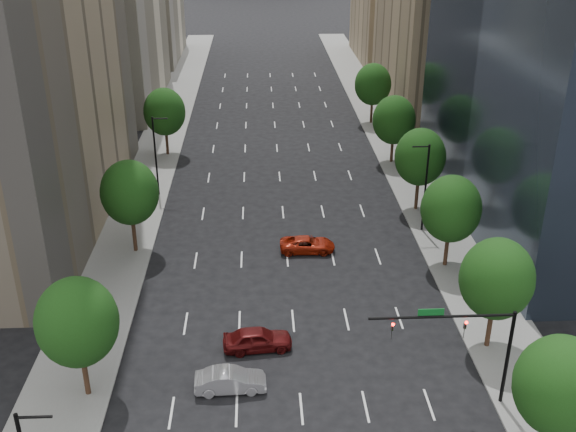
{
  "coord_description": "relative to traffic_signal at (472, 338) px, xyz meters",
  "views": [
    {
      "loc": [
        -2.43,
        -3.93,
        29.86
      ],
      "look_at": [
        -0.3,
        42.17,
        8.0
      ],
      "focal_mm": 42.14,
      "sensor_mm": 36.0,
      "label": 1
    }
  ],
  "objects": [
    {
      "name": "sidewalk_left",
      "position": [
        -26.03,
        30.0,
        -5.1
      ],
      "size": [
        6.0,
        200.0,
        0.15
      ],
      "primitive_type": "cube",
      "color": "slate",
      "rests_on": "ground"
    },
    {
      "name": "sidewalk_right",
      "position": [
        4.97,
        30.0,
        -5.1
      ],
      "size": [
        6.0,
        200.0,
        0.15
      ],
      "primitive_type": "cube",
      "color": "slate",
      "rests_on": "ground"
    },
    {
      "name": "filler_left",
      "position": [
        -35.53,
        106.0,
        3.83
      ],
      "size": [
        14.0,
        26.0,
        18.0
      ],
      "primitive_type": "cube",
      "color": "beige",
      "rests_on": "ground"
    },
    {
      "name": "parking_tan_right",
      "position": [
        14.47,
        70.0,
        9.83
      ],
      "size": [
        14.0,
        30.0,
        30.0
      ],
      "primitive_type": "cube",
      "color": "#8C7759",
      "rests_on": "ground"
    },
    {
      "name": "filler_right",
      "position": [
        14.47,
        103.0,
        2.83
      ],
      "size": [
        14.0,
        26.0,
        16.0
      ],
      "primitive_type": "cube",
      "color": "#8C7759",
      "rests_on": "ground"
    },
    {
      "name": "tree_right_0",
      "position": [
        3.47,
        -5.0,
        0.22
      ],
      "size": [
        5.2,
        5.2,
        8.39
      ],
      "color": "#382316",
      "rests_on": "ground"
    },
    {
      "name": "tree_right_1",
      "position": [
        3.47,
        6.0,
        0.58
      ],
      "size": [
        5.2,
        5.2,
        8.75
      ],
      "color": "#382316",
      "rests_on": "ground"
    },
    {
      "name": "tree_right_2",
      "position": [
        3.47,
        18.0,
        0.43
      ],
      "size": [
        5.2,
        5.2,
        8.61
      ],
      "color": "#382316",
      "rests_on": "ground"
    },
    {
      "name": "tree_right_3",
      "position": [
        3.47,
        30.0,
        0.72
      ],
      "size": [
        5.2,
        5.2,
        8.89
      ],
      "color": "#382316",
      "rests_on": "ground"
    },
    {
      "name": "tree_right_4",
      "position": [
        3.47,
        44.0,
        0.29
      ],
      "size": [
        5.2,
        5.2,
        8.46
      ],
      "color": "#382316",
      "rests_on": "ground"
    },
    {
      "name": "tree_right_5",
      "position": [
        3.47,
        60.0,
        0.58
      ],
      "size": [
        5.2,
        5.2,
        8.75
      ],
      "color": "#382316",
      "rests_on": "ground"
    },
    {
      "name": "tree_left_0",
      "position": [
        -24.53,
        2.0,
        0.58
      ],
      "size": [
        5.2,
        5.2,
        8.75
      ],
      "color": "#382316",
      "rests_on": "ground"
    },
    {
      "name": "tree_left_1",
      "position": [
        -24.53,
        22.0,
        0.79
      ],
      "size": [
        5.2,
        5.2,
        8.97
      ],
      "color": "#382316",
      "rests_on": "ground"
    },
    {
      "name": "tree_left_2",
      "position": [
        -24.53,
        48.0,
        0.5
      ],
      "size": [
        5.2,
        5.2,
        8.68
      ],
      "color": "#382316",
      "rests_on": "ground"
    },
    {
      "name": "streetlight_rn",
      "position": [
        2.91,
        25.0,
        -0.33
      ],
      "size": [
        1.7,
        0.2,
        9.0
      ],
      "color": "black",
      "rests_on": "ground"
    },
    {
      "name": "streetlight_ln",
      "position": [
        -23.96,
        35.0,
        -0.33
      ],
      "size": [
        1.7,
        0.2,
        9.0
      ],
      "color": "black",
      "rests_on": "ground"
    },
    {
      "name": "traffic_signal",
      "position": [
        0.0,
        0.0,
        0.0
      ],
      "size": [
        9.12,
        0.4,
        7.38
      ],
      "color": "black",
      "rests_on": "ground"
    },
    {
      "name": "car_maroon",
      "position": [
        -13.3,
        6.53,
        -4.32
      ],
      "size": [
        5.17,
        2.46,
        1.71
      ],
      "primitive_type": "imported",
      "rotation": [
        0.0,
        0.0,
        1.66
      ],
      "color": "#4E0D0D",
      "rests_on": "ground"
    },
    {
      "name": "car_silver",
      "position": [
        -15.13,
        2.06,
        -4.39
      ],
      "size": [
        4.8,
        1.83,
        1.56
      ],
      "primitive_type": "imported",
      "rotation": [
        0.0,
        0.0,
        1.61
      ],
      "color": "#A2A1A6",
      "rests_on": "ground"
    },
    {
      "name": "car_red_far",
      "position": [
        -8.6,
        21.33,
        -4.46
      ],
      "size": [
        5.16,
        2.49,
        1.42
      ],
      "primitive_type": "imported",
      "rotation": [
        0.0,
        0.0,
        1.54
      ],
      "color": "#9A1D0B",
      "rests_on": "ground"
    }
  ]
}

